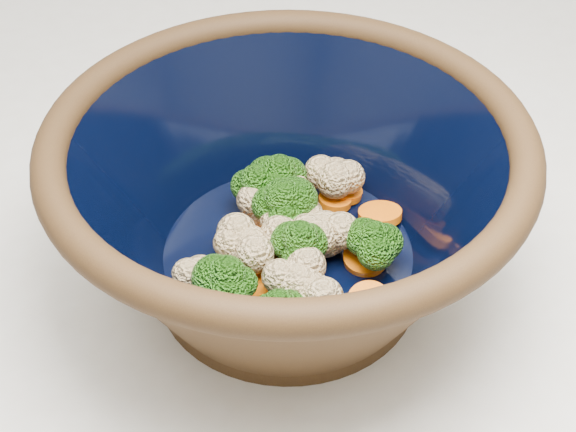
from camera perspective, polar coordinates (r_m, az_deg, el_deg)
name	(u,v)px	position (r m, az deg, el deg)	size (l,w,h in m)	color
mixing_bowl	(288,201)	(0.54, 0.00, 1.06)	(0.32, 0.32, 0.14)	black
vegetable_pile	(288,231)	(0.55, -0.01, -1.06)	(0.17, 0.15, 0.05)	#608442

